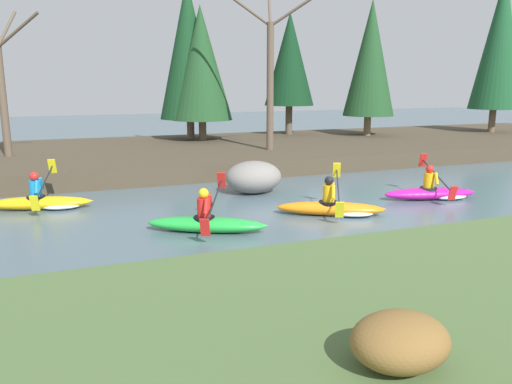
# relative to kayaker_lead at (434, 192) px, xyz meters

# --- Properties ---
(ground_plane) EXTENTS (90.00, 90.00, 0.00)m
(ground_plane) POSITION_rel_kayaker_lead_xyz_m (-3.23, -0.44, -0.20)
(ground_plane) COLOR #4C606B
(riverbank_far) EXTENTS (44.00, 10.30, 0.60)m
(riverbank_far) POSITION_rel_kayaker_lead_xyz_m (-3.23, 9.81, 0.10)
(riverbank_far) COLOR #473D2D
(riverbank_far) RESTS_ON ground
(conifer_tree_far_left) EXTENTS (2.86, 2.86, 7.46)m
(conifer_tree_far_left) POSITION_rel_kayaker_lead_xyz_m (-4.05, 12.66, 4.62)
(conifer_tree_far_left) COLOR brown
(conifer_tree_far_left) RESTS_ON riverbank_far
(conifer_tree_left) EXTENTS (2.87, 2.87, 6.19)m
(conifer_tree_left) POSITION_rel_kayaker_lead_xyz_m (-3.63, 11.97, 3.98)
(conifer_tree_left) COLOR brown
(conifer_tree_left) RESTS_ON riverbank_far
(conifer_tree_mid_left) EXTENTS (2.59, 2.59, 6.27)m
(conifer_tree_mid_left) POSITION_rel_kayaker_lead_xyz_m (1.42, 13.11, 4.29)
(conifer_tree_mid_left) COLOR brown
(conifer_tree_mid_left) RESTS_ON riverbank_far
(conifer_tree_centre) EXTENTS (2.61, 2.61, 6.82)m
(conifer_tree_centre) POSITION_rel_kayaker_lead_xyz_m (5.05, 11.16, 4.32)
(conifer_tree_centre) COLOR #7A664C
(conifer_tree_centre) RESTS_ON riverbank_far
(conifer_tree_mid_right) EXTENTS (2.72, 2.72, 8.61)m
(conifer_tree_mid_right) POSITION_rel_kayaker_lead_xyz_m (12.57, 10.20, 5.34)
(conifer_tree_mid_right) COLOR brown
(conifer_tree_mid_right) RESTS_ON riverbank_far
(bare_tree_upstream) EXTENTS (3.01, 2.97, 5.40)m
(bare_tree_upstream) POSITION_rel_kayaker_lead_xyz_m (-11.81, 9.39, 2.95)
(bare_tree_upstream) COLOR brown
(bare_tree_upstream) RESTS_ON riverbank_far
(bare_tree_mid_upstream) EXTENTS (3.68, 3.64, 6.69)m
(bare_tree_mid_upstream) POSITION_rel_kayaker_lead_xyz_m (-1.94, 7.67, 3.55)
(bare_tree_mid_upstream) COLOR brown
(bare_tree_mid_upstream) RESTS_ON riverbank_far
(shrub_clump_nearest) EXTENTS (1.00, 0.83, 0.54)m
(shrub_clump_nearest) POSITION_rel_kayaker_lead_xyz_m (-6.96, -7.68, 0.66)
(shrub_clump_nearest) COLOR brown
(shrub_clump_nearest) RESTS_ON riverbank_near
(kayaker_lead) EXTENTS (2.78, 2.05, 1.20)m
(kayaker_lead) POSITION_rel_kayaker_lead_xyz_m (0.00, 0.00, 0.00)
(kayaker_lead) COLOR #C61999
(kayaker_lead) RESTS_ON ground
(kayaker_middle) EXTENTS (2.67, 1.93, 1.20)m
(kayaker_middle) POSITION_rel_kayaker_lead_xyz_m (-3.56, -0.54, 0.00)
(kayaker_middle) COLOR orange
(kayaker_middle) RESTS_ON ground
(kayaker_trailing) EXTENTS (2.67, 1.94, 1.20)m
(kayaker_trailing) POSITION_rel_kayaker_lead_xyz_m (-6.97, -0.79, 0.02)
(kayaker_trailing) COLOR green
(kayaker_trailing) RESTS_ON ground
(kayaker_far_back) EXTENTS (2.79, 2.05, 1.20)m
(kayaker_far_back) POSITION_rel_kayaker_lead_xyz_m (-10.49, 2.79, 0.00)
(kayaker_far_back) COLOR yellow
(kayaker_far_back) RESTS_ON ground
(boulder_midstream) EXTENTS (1.74, 1.36, 0.98)m
(boulder_midstream) POSITION_rel_kayaker_lead_xyz_m (-4.55, 2.66, 0.29)
(boulder_midstream) COLOR gray
(boulder_midstream) RESTS_ON ground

